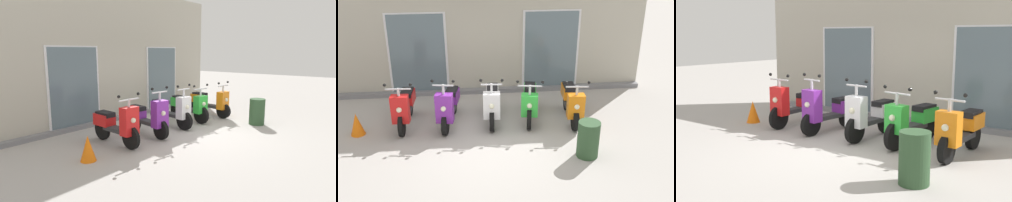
# 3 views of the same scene
# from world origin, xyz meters

# --- Properties ---
(ground_plane) EXTENTS (40.00, 40.00, 0.00)m
(ground_plane) POSITION_xyz_m (0.00, 0.00, 0.00)
(ground_plane) COLOR #A8A39E
(storefront_facade) EXTENTS (8.94, 0.50, 4.10)m
(storefront_facade) POSITION_xyz_m (-0.00, 2.96, 1.98)
(storefront_facade) COLOR #B2AD9E
(storefront_facade) RESTS_ON ground_plane
(scooter_red) EXTENTS (0.62, 1.59, 1.25)m
(scooter_red) POSITION_xyz_m (-2.02, 0.89, 0.50)
(scooter_red) COLOR black
(scooter_red) RESTS_ON ground_plane
(scooter_purple) EXTENTS (0.60, 1.60, 1.31)m
(scooter_purple) POSITION_xyz_m (-0.99, 0.86, 0.49)
(scooter_purple) COLOR black
(scooter_purple) RESTS_ON ground_plane
(scooter_white) EXTENTS (0.54, 1.61, 1.27)m
(scooter_white) POSITION_xyz_m (0.04, 0.92, 0.48)
(scooter_white) COLOR black
(scooter_white) RESTS_ON ground_plane
(scooter_green) EXTENTS (0.66, 1.59, 1.19)m
(scooter_green) POSITION_xyz_m (0.95, 0.94, 0.47)
(scooter_green) COLOR black
(scooter_green) RESTS_ON ground_plane
(scooter_orange) EXTENTS (0.58, 1.60, 1.19)m
(scooter_orange) POSITION_xyz_m (1.94, 0.78, 0.47)
(scooter_orange) COLOR black
(scooter_orange) RESTS_ON ground_plane
(trash_bin) EXTENTS (0.45, 0.45, 0.77)m
(trash_bin) POSITION_xyz_m (1.85, -0.89, 0.38)
(trash_bin) COLOR #2D4C2D
(trash_bin) RESTS_ON ground_plane
(traffic_cone) EXTENTS (0.32, 0.32, 0.52)m
(traffic_cone) POSITION_xyz_m (-3.05, 0.55, 0.26)
(traffic_cone) COLOR orange
(traffic_cone) RESTS_ON ground_plane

